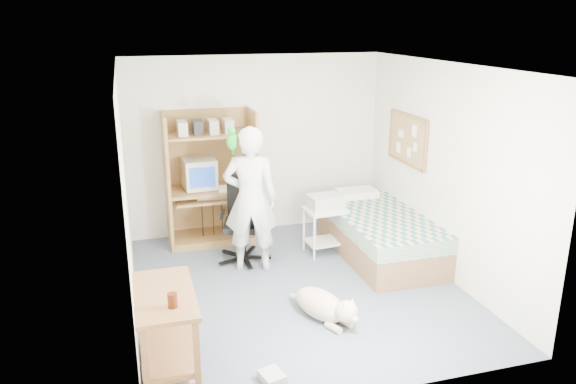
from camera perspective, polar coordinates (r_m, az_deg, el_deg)
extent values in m
plane|color=#4E5A6A|center=(6.55, 0.97, -9.67)|extent=(4.00, 4.00, 0.00)
cube|color=silver|center=(7.96, -3.24, 4.78)|extent=(3.60, 0.02, 2.50)
cube|color=silver|center=(6.82, 15.65, 2.04)|extent=(0.02, 4.00, 2.50)
cube|color=silver|center=(5.83, -16.11, -0.53)|extent=(0.02, 4.00, 2.50)
cube|color=white|center=(5.86, 1.10, 12.71)|extent=(3.60, 4.00, 0.02)
cube|color=brown|center=(7.58, -12.15, 1.04)|extent=(0.04, 0.60, 1.80)
cube|color=brown|center=(7.73, -3.56, 1.73)|extent=(0.04, 0.60, 1.80)
cube|color=brown|center=(7.91, -8.13, 1.94)|extent=(1.20, 0.02, 1.80)
cube|color=brown|center=(7.68, -7.76, 0.24)|extent=(1.12, 0.60, 0.04)
cube|color=brown|center=(7.63, -7.64, -0.64)|extent=(1.00, 0.50, 0.03)
cube|color=brown|center=(7.49, -8.00, 5.81)|extent=(1.12, 0.55, 0.03)
cube|color=brown|center=(7.90, -7.56, -4.55)|extent=(1.12, 0.60, 0.10)
cube|color=brown|center=(7.42, 9.27, -5.02)|extent=(1.00, 2.00, 0.36)
cube|color=#2A6F71|center=(7.32, 9.37, -2.99)|extent=(1.02, 2.02, 0.20)
cube|color=white|center=(7.97, 6.97, -0.15)|extent=(0.55, 0.35, 0.12)
cube|color=brown|center=(4.92, -12.46, -10.21)|extent=(0.50, 1.00, 0.04)
cube|color=brown|center=(4.71, -14.25, -17.00)|extent=(0.05, 0.05, 0.70)
cube|color=brown|center=(4.73, -9.21, -16.53)|extent=(0.05, 0.05, 0.70)
cube|color=brown|center=(5.49, -14.68, -11.81)|extent=(0.05, 0.05, 0.70)
cube|color=brown|center=(5.50, -10.44, -11.43)|extent=(0.05, 0.05, 0.70)
cube|color=brown|center=(5.18, -12.07, -15.43)|extent=(0.46, 0.92, 0.03)
cube|color=olive|center=(7.52, 12.05, 5.25)|extent=(0.03, 0.90, 0.60)
cube|color=brown|center=(7.46, 12.17, 7.57)|extent=(0.04, 0.94, 0.04)
cube|color=brown|center=(7.59, 11.88, 2.96)|extent=(0.04, 0.94, 0.04)
cylinder|color=black|center=(7.24, -4.50, -6.61)|extent=(0.60, 0.60, 0.06)
cylinder|color=black|center=(7.17, -4.54, -5.22)|extent=(0.06, 0.06, 0.40)
cube|color=black|center=(7.08, -4.59, -3.41)|extent=(0.57, 0.57, 0.08)
cube|color=black|center=(7.19, -4.52, -0.28)|extent=(0.42, 0.17, 0.55)
cube|color=black|center=(7.05, -6.65, -2.26)|extent=(0.12, 0.30, 0.04)
cube|color=black|center=(7.02, -2.56, -2.26)|extent=(0.12, 0.30, 0.04)
imported|color=silver|center=(6.72, -3.82, -0.76)|extent=(0.74, 0.59, 1.78)
ellipsoid|color=#13861B|center=(6.52, -5.70, 5.17)|extent=(0.13, 0.13, 0.21)
sphere|color=#13861B|center=(6.45, -5.77, 6.23)|extent=(0.09, 0.09, 0.09)
cone|color=#D54512|center=(6.41, -5.80, 6.15)|extent=(0.05, 0.05, 0.04)
cylinder|color=#13861B|center=(6.59, -5.63, 4.23)|extent=(0.07, 0.15, 0.13)
ellipsoid|color=beige|center=(5.89, 3.30, -11.32)|extent=(0.56, 0.73, 0.30)
sphere|color=beige|center=(5.63, 5.98, -11.99)|extent=(0.22, 0.22, 0.22)
cone|color=beige|center=(5.53, 5.75, -11.33)|extent=(0.06, 0.06, 0.08)
cone|color=beige|center=(5.61, 6.55, -10.96)|extent=(0.06, 0.06, 0.08)
ellipsoid|color=beige|center=(5.59, 6.67, -12.65)|extent=(0.12, 0.14, 0.07)
cylinder|color=beige|center=(6.15, 0.99, -10.61)|extent=(0.14, 0.21, 0.11)
cube|color=white|center=(7.27, 3.80, -1.84)|extent=(0.54, 0.45, 0.04)
cube|color=white|center=(7.43, 3.73, -5.04)|extent=(0.50, 0.41, 0.03)
cylinder|color=white|center=(7.15, 2.53, -4.68)|extent=(0.03, 0.03, 0.59)
cylinder|color=white|center=(7.30, 5.87, -4.29)|extent=(0.03, 0.03, 0.59)
cylinder|color=white|center=(7.46, 1.67, -3.73)|extent=(0.03, 0.03, 0.59)
cylinder|color=white|center=(7.60, 4.90, -3.38)|extent=(0.03, 0.03, 0.59)
cube|color=#B8B8B3|center=(7.24, 3.81, -1.01)|extent=(0.45, 0.36, 0.18)
cube|color=beige|center=(7.64, -9.03, 1.91)|extent=(0.45, 0.47, 0.40)
cube|color=navy|center=(7.43, -8.69, 1.49)|extent=(0.34, 0.04, 0.27)
cube|color=beige|center=(7.59, -7.49, -0.51)|extent=(0.47, 0.22, 0.03)
cylinder|color=gold|center=(7.66, -5.43, 0.90)|extent=(0.08, 0.08, 0.12)
cylinder|color=#40190A|center=(4.65, -11.65, -10.74)|extent=(0.08, 0.08, 0.12)
cube|color=white|center=(5.02, -11.08, -18.56)|extent=(0.26, 0.22, 0.10)
cube|color=#ACACA7|center=(5.03, -1.64, -18.29)|extent=(0.23, 0.26, 0.08)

